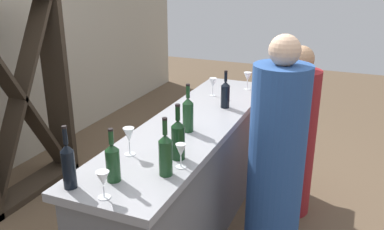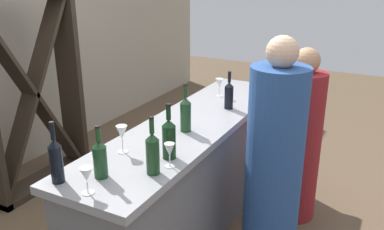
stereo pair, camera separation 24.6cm
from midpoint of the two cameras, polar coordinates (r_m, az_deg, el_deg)
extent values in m
plane|color=brown|center=(3.46, 2.11, -15.53)|extent=(12.00, 12.00, 0.00)
cube|color=slate|center=(3.23, 2.21, -9.12)|extent=(2.37, 0.53, 0.88)
cube|color=#99999E|center=(3.03, 2.33, -1.37)|extent=(2.45, 0.61, 0.05)
cube|color=#33281E|center=(4.31, -14.97, 4.53)|extent=(0.06, 0.28, 1.82)
cube|color=#33281E|center=(4.30, -18.38, -8.54)|extent=(1.06, 0.28, 0.06)
cube|color=#33281E|center=(3.98, -19.75, 2.74)|extent=(0.97, 0.20, 1.72)
cube|color=#33281E|center=(3.98, -19.75, 2.74)|extent=(0.97, 0.20, 1.72)
cylinder|color=black|center=(2.23, -15.25, -6.67)|extent=(0.07, 0.07, 0.20)
cone|color=black|center=(2.18, -15.53, -3.82)|extent=(0.07, 0.07, 0.04)
cylinder|color=black|center=(2.16, -15.69, -2.31)|extent=(0.02, 0.02, 0.09)
cylinder|color=black|center=(2.14, -15.81, -1.10)|extent=(0.03, 0.03, 0.01)
cylinder|color=#193D1E|center=(2.24, -9.50, -6.51)|extent=(0.08, 0.08, 0.18)
cone|color=#193D1E|center=(2.19, -9.66, -4.04)|extent=(0.08, 0.08, 0.03)
cylinder|color=#193D1E|center=(2.17, -9.74, -2.73)|extent=(0.03, 0.03, 0.07)
cylinder|color=black|center=(2.16, -9.80, -1.68)|extent=(0.03, 0.03, 0.01)
cylinder|color=#193D1E|center=(2.24, -2.31, -5.87)|extent=(0.08, 0.08, 0.20)
cone|color=#193D1E|center=(2.19, -2.36, -3.09)|extent=(0.08, 0.08, 0.04)
cylinder|color=#193D1E|center=(2.17, -2.38, -1.61)|extent=(0.03, 0.03, 0.08)
cylinder|color=black|center=(2.15, -2.40, -0.43)|extent=(0.03, 0.03, 0.01)
cylinder|color=black|center=(2.42, -0.28, -3.82)|extent=(0.08, 0.08, 0.20)
cone|color=black|center=(2.37, -0.29, -1.14)|extent=(0.08, 0.08, 0.04)
cylinder|color=black|center=(2.35, -0.29, 0.27)|extent=(0.03, 0.03, 0.09)
cylinder|color=black|center=(2.33, -0.29, 1.39)|extent=(0.03, 0.03, 0.01)
cylinder|color=#193D1E|center=(2.81, 1.62, -0.35)|extent=(0.07, 0.07, 0.20)
cone|color=#193D1E|center=(2.77, 1.65, 1.98)|extent=(0.07, 0.07, 0.04)
cylinder|color=#193D1E|center=(2.75, 1.66, 3.21)|extent=(0.03, 0.03, 0.08)
cylinder|color=black|center=(2.74, 1.67, 4.18)|extent=(0.03, 0.03, 0.01)
cylinder|color=black|center=(3.29, 7.26, 2.37)|extent=(0.07, 0.07, 0.18)
cone|color=black|center=(3.26, 7.34, 4.18)|extent=(0.07, 0.07, 0.03)
cylinder|color=black|center=(3.24, 7.38, 5.12)|extent=(0.02, 0.02, 0.08)
cylinder|color=black|center=(3.23, 7.41, 5.87)|extent=(0.03, 0.03, 0.01)
cylinder|color=white|center=(2.36, -0.08, -7.14)|extent=(0.06, 0.06, 0.00)
cylinder|color=white|center=(2.34, -0.08, -6.44)|extent=(0.01, 0.01, 0.06)
cone|color=white|center=(2.31, -0.08, -4.90)|extent=(0.06, 0.06, 0.08)
cylinder|color=white|center=(3.82, 10.59, 3.31)|extent=(0.06, 0.06, 0.00)
cylinder|color=white|center=(3.81, 10.63, 3.92)|extent=(0.01, 0.01, 0.08)
cone|color=white|center=(3.79, 10.71, 5.06)|extent=(0.07, 0.07, 0.08)
cylinder|color=white|center=(2.14, -10.96, -10.58)|extent=(0.06, 0.06, 0.00)
cylinder|color=white|center=(2.12, -11.02, -9.83)|extent=(0.01, 0.01, 0.06)
cone|color=white|center=(2.09, -11.14, -8.18)|extent=(0.07, 0.07, 0.08)
cylinder|color=white|center=(3.61, 5.71, 2.59)|extent=(0.06, 0.06, 0.00)
cylinder|color=white|center=(3.60, 5.73, 3.15)|extent=(0.01, 0.01, 0.07)
cone|color=white|center=(3.58, 5.78, 4.34)|extent=(0.07, 0.07, 0.09)
cylinder|color=white|center=(2.55, -6.80, -5.11)|extent=(0.07, 0.07, 0.00)
cylinder|color=white|center=(2.53, -6.84, -4.25)|extent=(0.01, 0.01, 0.08)
cone|color=white|center=(2.50, -6.92, -2.48)|extent=(0.07, 0.07, 0.09)
cylinder|color=maroon|center=(3.49, 16.50, -4.32)|extent=(0.36, 0.36, 1.25)
sphere|color=tan|center=(3.27, 17.73, 7.14)|extent=(0.20, 0.20, 0.20)
cylinder|color=#284C8C|center=(2.90, 13.64, -7.27)|extent=(0.47, 0.47, 1.42)
sphere|color=#D8AD8C|center=(2.64, 15.06, 8.40)|extent=(0.21, 0.21, 0.21)
camera|label=1|loc=(0.12, -87.65, 0.85)|focal=38.57mm
camera|label=2|loc=(0.12, 92.35, -0.85)|focal=38.57mm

